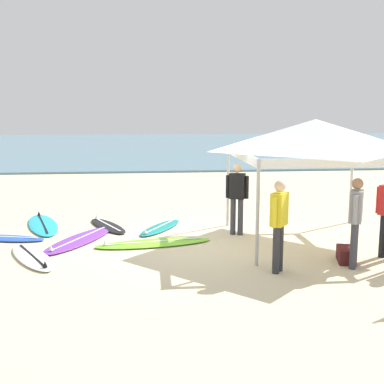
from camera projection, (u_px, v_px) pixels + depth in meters
name	position (u px, v px, depth m)	size (l,w,h in m)	color
ground_plane	(201.00, 244.00, 10.66)	(80.00, 80.00, 0.00)	beige
sea	(160.00, 145.00, 40.53)	(80.00, 36.00, 0.10)	#568499
canopy_tent	(315.00, 136.00, 10.51)	(3.39, 3.39, 2.75)	#B7B7BC
surfboard_purple	(80.00, 240.00, 10.86)	(1.73, 2.60, 0.19)	purple
surfboard_white	(32.00, 257.00, 9.56)	(1.51, 2.14, 0.19)	white
surfboard_cyan	(43.00, 225.00, 12.29)	(1.42, 2.65, 0.19)	#23B2CC
surfboard_black	(108.00, 226.00, 12.17)	(1.30, 1.94, 0.19)	black
surfboard_blue	(3.00, 238.00, 11.00)	(2.07, 1.04, 0.19)	blue
surfboard_lime	(153.00, 243.00, 10.59)	(2.68, 1.13, 0.19)	#7AD12D
surfboard_teal	(160.00, 227.00, 11.98)	(1.36, 1.90, 0.19)	#19847F
person_yellow	(279.00, 220.00, 8.62)	(0.39, 0.46, 1.71)	#2D2D33
person_grey	(356.00, 216.00, 8.88)	(0.36, 0.49, 1.71)	#383842
person_black	(237.00, 194.00, 11.27)	(0.52, 0.34, 1.71)	#383842
gear_bag_near_tent	(346.00, 255.00, 9.37)	(0.60, 0.32, 0.28)	#4C1919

